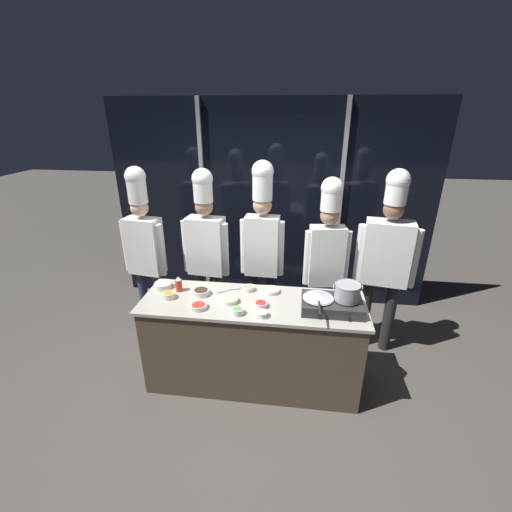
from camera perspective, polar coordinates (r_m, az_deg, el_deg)
The scene contains 23 objects.
ground_plane at distance 3.73m, azimuth -0.52°, elevation -19.77°, with size 24.00×24.00×0.00m, color #47423D.
window_wall_back at distance 4.60m, azimuth 2.37°, elevation 8.16°, with size 4.22×0.09×2.70m.
demo_counter at distance 3.43m, azimuth -0.55°, elevation -14.15°, with size 2.07×0.67×0.92m.
portable_stove at distance 3.11m, azimuth 12.50°, elevation -7.87°, with size 0.53×0.36×0.11m.
frying_pan at distance 3.05m, azimuth 10.36°, elevation -6.55°, with size 0.27×0.47×0.05m.
stock_pot at distance 3.06m, azimuth 14.99°, elevation -5.76°, with size 0.25×0.22×0.15m.
squeeze_bottle_chili at distance 3.40m, azimuth -12.75°, elevation -4.60°, with size 0.06×0.06×0.15m.
prep_bowl_carrots at distance 3.32m, azimuth -14.33°, elevation -6.31°, with size 0.12×0.12×0.06m.
prep_bowl_bell_pepper at distance 3.09m, azimuth 0.81°, elevation -8.02°, with size 0.12×0.12×0.04m.
prep_bowl_mushrooms at distance 3.35m, azimuth -1.19°, elevation -5.34°, with size 0.12×0.12×0.04m.
prep_bowl_chili_flakes at distance 3.10m, azimuth -9.52°, elevation -8.21°, with size 0.15×0.15×0.04m.
prep_bowl_rice at distance 3.32m, azimuth 2.64°, elevation -5.71°, with size 0.15×0.15×0.04m.
prep_bowl_bean_sprouts at distance 2.95m, azimuth 1.06°, elevation -9.58°, with size 0.10×0.10×0.05m.
prep_bowl_ginger at distance 3.17m, azimuth -4.38°, elevation -7.25°, with size 0.16×0.16×0.04m.
prep_bowl_soy_glaze at distance 3.31m, azimuth -9.13°, elevation -5.88°, with size 0.16×0.16×0.05m.
prep_bowl_scallions at distance 2.99m, azimuth -3.05°, elevation -9.14°, with size 0.11×0.11×0.05m.
prep_bowl_noodles at distance 3.52m, azimuth -15.24°, elevation -4.65°, with size 0.17×0.17×0.06m.
serving_spoon_solid at distance 3.38m, azimuth -3.73°, elevation -5.44°, with size 0.22×0.17×0.02m.
chef_head at distance 4.03m, azimuth -18.18°, elevation 2.32°, with size 0.51×0.26×2.01m.
chef_sous at distance 3.85m, azimuth -8.32°, elevation 2.16°, with size 0.54×0.25×1.99m.
chef_line at distance 3.72m, azimuth 1.08°, elevation 3.08°, with size 0.48×0.22×2.08m.
chef_pastry at distance 3.65m, azimuth 11.70°, elevation 0.85°, with size 0.48×0.23×1.95m.
chef_apprentice at distance 3.80m, azimuth 20.92°, elevation 0.42°, with size 0.62×0.32×2.04m.
Camera 1 is at (0.38, -2.70, 2.54)m, focal length 24.00 mm.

